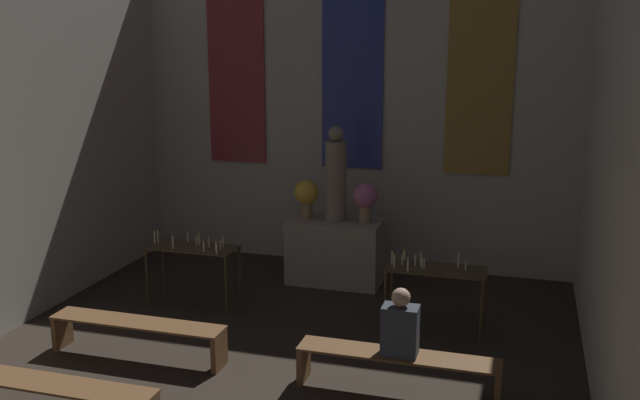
% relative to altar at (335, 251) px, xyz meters
% --- Properties ---
extents(wall_back, '(6.99, 0.16, 4.86)m').
position_rel_altar_xyz_m(wall_back, '(0.00, 1.01, 1.98)').
color(wall_back, '#B2AD9E').
rests_on(wall_back, ground_plane).
extents(altar, '(1.35, 0.72, 0.94)m').
position_rel_altar_xyz_m(altar, '(0.00, 0.00, 0.00)').
color(altar, gray).
rests_on(altar, ground_plane).
extents(statue, '(0.31, 0.31, 1.37)m').
position_rel_altar_xyz_m(statue, '(0.00, 0.00, 1.10)').
color(statue, gray).
rests_on(statue, altar).
extents(flower_vase_left, '(0.35, 0.35, 0.56)m').
position_rel_altar_xyz_m(flower_vase_left, '(-0.44, 0.00, 0.82)').
color(flower_vase_left, '#937A5B').
rests_on(flower_vase_left, altar).
extents(flower_vase_right, '(0.35, 0.35, 0.56)m').
position_rel_altar_xyz_m(flower_vase_right, '(0.44, 0.00, 0.82)').
color(flower_vase_right, '#937A5B').
rests_on(flower_vase_right, altar).
extents(candle_rack_left, '(1.21, 0.51, 0.98)m').
position_rel_altar_xyz_m(candle_rack_left, '(-1.63, -1.33, 0.22)').
color(candle_rack_left, '#473823').
rests_on(candle_rack_left, ground_plane).
extents(candle_rack_right, '(1.21, 0.51, 1.00)m').
position_rel_altar_xyz_m(candle_rack_right, '(1.62, -1.33, 0.22)').
color(candle_rack_right, '#473823').
rests_on(candle_rack_right, ground_plane).
extents(pew_third_left, '(2.05, 0.36, 0.43)m').
position_rel_altar_xyz_m(pew_third_left, '(-1.48, -4.56, -0.15)').
color(pew_third_left, brown).
rests_on(pew_third_left, ground_plane).
extents(pew_back_left, '(2.05, 0.36, 0.43)m').
position_rel_altar_xyz_m(pew_back_left, '(-1.48, -3.06, -0.15)').
color(pew_back_left, brown).
rests_on(pew_back_left, ground_plane).
extents(pew_back_right, '(2.05, 0.36, 0.43)m').
position_rel_altar_xyz_m(pew_back_right, '(1.48, -3.06, -0.15)').
color(pew_back_right, brown).
rests_on(pew_back_right, ground_plane).
extents(person_seated, '(0.36, 0.24, 0.70)m').
position_rel_altar_xyz_m(person_seated, '(1.50, -3.06, 0.26)').
color(person_seated, '#383D47').
rests_on(person_seated, pew_back_right).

